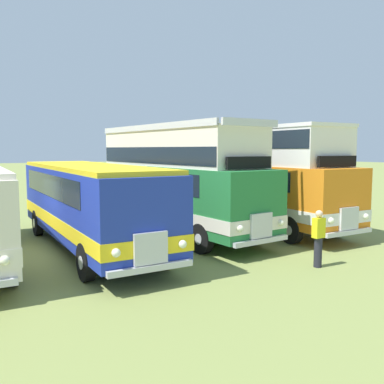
{
  "coord_description": "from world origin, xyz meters",
  "views": [
    {
      "loc": [
        -2.62,
        -14.48,
        3.54
      ],
      "look_at": [
        6.68,
        0.48,
        1.73
      ],
      "focal_mm": 39.08,
      "sensor_mm": 36.0,
      "label": 1
    }
  ],
  "objects_px": {
    "bus_fourth_in_row": "(88,200)",
    "bus_fifth_in_row": "(177,178)",
    "bus_sixth_in_row": "(258,173)",
    "marshal_person": "(318,238)"
  },
  "relations": [
    {
      "from": "bus_fourth_in_row",
      "to": "bus_fifth_in_row",
      "type": "height_order",
      "value": "bus_fifth_in_row"
    },
    {
      "from": "bus_fourth_in_row",
      "to": "bus_sixth_in_row",
      "type": "distance_m",
      "value": 8.0
    },
    {
      "from": "bus_fourth_in_row",
      "to": "bus_fifth_in_row",
      "type": "bearing_deg",
      "value": 7.95
    },
    {
      "from": "bus_fourth_in_row",
      "to": "marshal_person",
      "type": "xyz_separation_m",
      "value": [
        5.09,
        -5.96,
        -0.87
      ]
    },
    {
      "from": "bus_sixth_in_row",
      "to": "marshal_person",
      "type": "xyz_separation_m",
      "value": [
        -2.88,
        -6.09,
        -1.58
      ]
    },
    {
      "from": "bus_fourth_in_row",
      "to": "bus_fifth_in_row",
      "type": "xyz_separation_m",
      "value": [
        3.97,
        0.55,
        0.6
      ]
    },
    {
      "from": "bus_sixth_in_row",
      "to": "bus_fifth_in_row",
      "type": "bearing_deg",
      "value": 173.81
    },
    {
      "from": "bus_sixth_in_row",
      "to": "marshal_person",
      "type": "bearing_deg",
      "value": -115.32
    },
    {
      "from": "bus_sixth_in_row",
      "to": "marshal_person",
      "type": "relative_size",
      "value": 5.82
    },
    {
      "from": "bus_fifth_in_row",
      "to": "marshal_person",
      "type": "height_order",
      "value": "bus_fifth_in_row"
    }
  ]
}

